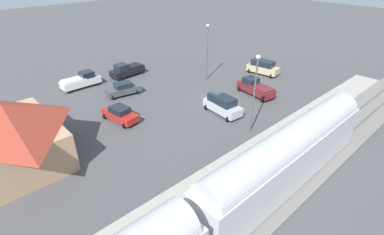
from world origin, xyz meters
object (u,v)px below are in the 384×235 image
at_px(pickup_white, 81,80).
at_px(suv_tan, 263,67).
at_px(station_building, 11,133).
at_px(pedestrian_on_platform, 310,113).
at_px(sedan_charcoal, 123,89).
at_px(suv_silver, 222,105).
at_px(pickup_black, 127,70).
at_px(light_pole_lot_center, 207,46).
at_px(pickup_maroon, 255,88).
at_px(light_pole_near_platform, 255,86).
at_px(sedan_red, 120,114).

distance_m(pickup_white, suv_tan, 27.40).
xyz_separation_m(station_building, pedestrian_on_platform, (-14.49, -26.03, -1.72)).
bearing_deg(sedan_charcoal, suv_silver, -155.39).
bearing_deg(sedan_charcoal, pickup_white, 25.27).
relative_size(pickup_white, sedan_charcoal, 1.14).
height_order(station_building, pickup_black, station_building).
bearing_deg(light_pole_lot_center, pedestrian_on_platform, 176.66).
distance_m(pickup_black, pickup_maroon, 19.81).
relative_size(pedestrian_on_platform, suv_tan, 0.33).
relative_size(suv_tan, pickup_black, 0.92).
distance_m(station_building, sedan_charcoal, 16.21).
relative_size(suv_tan, light_pole_lot_center, 0.62).
bearing_deg(pickup_maroon, light_pole_lot_center, 5.35).
xyz_separation_m(station_building, suv_tan, (-1.76, -35.16, -1.85)).
bearing_deg(suv_tan, light_pole_near_platform, 121.26).
distance_m(sedan_charcoal, suv_tan, 21.89).
relative_size(suv_tan, pickup_maroon, 0.91).
bearing_deg(light_pole_near_platform, sedan_charcoal, 15.42).
bearing_deg(light_pole_lot_center, pickup_maroon, -174.65).
relative_size(pickup_black, light_pole_lot_center, 0.68).
bearing_deg(pickup_black, suv_tan, -130.21).
bearing_deg(light_pole_near_platform, sedan_red, 37.61).
bearing_deg(pickup_white, suv_silver, -155.17).
bearing_deg(light_pole_lot_center, pickup_white, 56.87).
relative_size(pickup_maroon, light_pole_lot_center, 0.69).
bearing_deg(suv_tan, suv_silver, 107.35).
bearing_deg(light_pole_lot_center, sedan_charcoal, 73.59).
height_order(station_building, suv_tan, station_building).
xyz_separation_m(pedestrian_on_platform, light_pole_near_platform, (3.29, 6.41, 3.97)).
bearing_deg(station_building, light_pole_lot_center, -84.37).
distance_m(sedan_red, suv_tan, 24.50).
bearing_deg(suv_silver, light_pole_lot_center, -35.72).
bearing_deg(pickup_white, pedestrian_on_platform, -152.31).
relative_size(station_building, light_pole_near_platform, 1.28).
bearing_deg(pickup_maroon, pickup_black, 26.71).
height_order(pickup_white, light_pole_near_platform, light_pole_near_platform).
xyz_separation_m(station_building, pickup_white, (12.59, -11.82, -1.97)).
xyz_separation_m(pickup_white, suv_silver, (-18.91, -8.75, 0.12)).
bearing_deg(pickup_white, pickup_maroon, -138.86).
bearing_deg(pickup_maroon, pedestrian_on_platform, 168.50).
xyz_separation_m(sedan_charcoal, sedan_red, (-5.95, 4.05, 0.00)).
relative_size(pedestrian_on_platform, light_pole_lot_center, 0.21).
bearing_deg(suv_silver, station_building, 72.91).
bearing_deg(pickup_black, light_pole_near_platform, -178.25).
xyz_separation_m(pickup_maroon, light_pole_near_platform, (-5.48, 8.19, 4.22)).
height_order(suv_silver, pickup_maroon, suv_silver).
bearing_deg(sedan_red, station_building, 91.65).
distance_m(pedestrian_on_platform, sedan_red, 21.28).
height_order(suv_silver, suv_tan, same).
relative_size(pedestrian_on_platform, pickup_white, 0.32).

